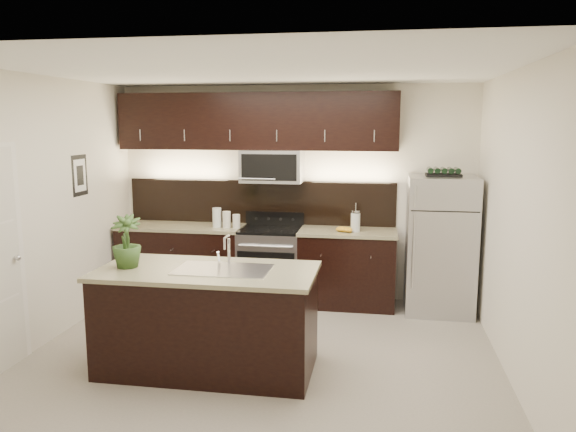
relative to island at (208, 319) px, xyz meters
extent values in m
plane|color=gray|center=(0.42, 0.36, -0.47)|extent=(4.50, 4.50, 0.00)
cube|color=silver|center=(0.42, 2.36, 0.88)|extent=(4.50, 0.02, 2.70)
cube|color=silver|center=(0.42, -1.64, 0.88)|extent=(4.50, 0.02, 2.70)
cube|color=silver|center=(-1.83, 0.36, 0.88)|extent=(0.02, 4.00, 2.70)
cube|color=silver|center=(2.67, 0.36, 0.88)|extent=(0.02, 4.00, 2.70)
cube|color=white|center=(0.42, 0.36, 2.23)|extent=(4.50, 4.00, 0.02)
sphere|color=silver|center=(-1.78, -0.12, 0.53)|extent=(0.06, 0.06, 0.06)
cube|color=black|center=(-1.81, 1.11, 1.18)|extent=(0.01, 0.32, 0.46)
cube|color=white|center=(-1.81, 1.11, 1.18)|extent=(0.00, 0.24, 0.36)
cube|color=black|center=(-0.99, 2.05, -0.02)|extent=(1.57, 0.62, 0.90)
cube|color=black|center=(1.13, 2.05, -0.02)|extent=(1.16, 0.62, 0.90)
cube|color=#B2B2B7|center=(0.17, 2.05, -0.02)|extent=(0.76, 0.62, 0.90)
cube|color=black|center=(0.17, 2.05, 0.44)|extent=(0.76, 0.60, 0.03)
cube|color=#B7B389|center=(-0.99, 2.05, 0.45)|extent=(1.59, 0.65, 0.04)
cube|color=#B7B389|center=(1.13, 2.05, 0.45)|extent=(1.18, 0.65, 0.04)
cube|color=black|center=(-0.03, 2.35, 0.75)|extent=(3.49, 0.02, 0.56)
cube|color=#B2B2B7|center=(0.17, 2.16, 1.23)|extent=(0.76, 0.40, 0.40)
cube|color=black|center=(-0.03, 2.20, 1.78)|extent=(3.49, 0.33, 0.70)
cube|color=black|center=(0.00, 0.00, -0.02)|extent=(1.90, 0.90, 0.90)
cube|color=#B7B389|center=(0.00, 0.00, 0.45)|extent=(1.96, 0.96, 0.04)
cube|color=silver|center=(0.15, 0.00, 0.47)|extent=(0.84, 0.50, 0.01)
cylinder|color=silver|center=(0.15, 0.21, 0.59)|extent=(0.03, 0.03, 0.24)
cylinder|color=silver|center=(0.15, 0.14, 0.74)|extent=(0.02, 0.14, 0.02)
cylinder|color=silver|center=(0.15, 0.07, 0.69)|extent=(0.02, 0.02, 0.10)
cube|color=#B2B2B7|center=(2.22, 1.99, 0.34)|extent=(0.78, 0.71, 1.62)
cube|color=black|center=(2.22, 1.99, 1.16)|extent=(0.40, 0.25, 0.03)
cylinder|color=black|center=(2.07, 1.99, 1.21)|extent=(0.07, 0.23, 0.07)
cylinder|color=black|center=(2.15, 1.99, 1.21)|extent=(0.07, 0.23, 0.07)
cylinder|color=black|center=(2.22, 1.99, 1.21)|extent=(0.07, 0.23, 0.07)
cylinder|color=black|center=(2.30, 1.99, 1.21)|extent=(0.07, 0.23, 0.07)
cylinder|color=black|center=(2.38, 1.99, 1.21)|extent=(0.07, 0.23, 0.07)
imported|color=#2E4C1E|center=(-0.73, -0.05, 0.71)|extent=(0.33, 0.33, 0.47)
cylinder|color=silver|center=(-0.50, 2.00, 0.59)|extent=(0.11, 0.11, 0.24)
cylinder|color=silver|center=(-0.37, 1.99, 0.57)|extent=(0.10, 0.10, 0.20)
cylinder|color=silver|center=(-0.24, 1.97, 0.55)|extent=(0.09, 0.09, 0.17)
cylinder|color=silver|center=(1.22, 2.00, 0.58)|extent=(0.11, 0.11, 0.22)
cylinder|color=silver|center=(1.22, 2.00, 0.70)|extent=(0.12, 0.12, 0.02)
cylinder|color=silver|center=(1.22, 2.00, 0.76)|extent=(0.01, 0.01, 0.09)
ellipsoid|color=gold|center=(1.05, 1.97, 0.50)|extent=(0.25, 0.23, 0.06)
camera|label=1|loc=(1.53, -4.68, 1.76)|focal=35.00mm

